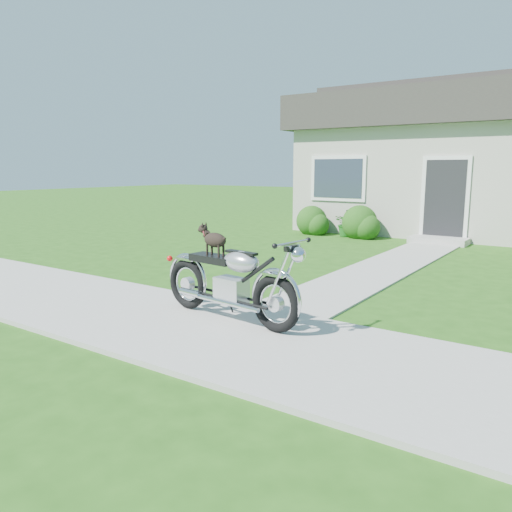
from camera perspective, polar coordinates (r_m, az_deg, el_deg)
The scene contains 5 objects.
ground at distance 5.04m, azimuth 11.72°, elevation -12.24°, with size 80.00×80.00×0.00m, color #235114.
sidewalk at distance 5.03m, azimuth 11.73°, elevation -12.03°, with size 24.00×2.20×0.04m, color #9E9B93.
walkway at distance 10.05m, azimuth 14.92°, elevation -1.08°, with size 1.20×8.00×0.03m, color #9E9B93.
potted_plant_left at distance 14.18m, azimuth 10.38°, elevation 3.74°, with size 0.69×0.60×0.76m, color #1A5D18.
motorcycle_with_dog at distance 6.09m, azimuth -2.92°, elevation -2.74°, with size 2.22×0.61×1.15m.
Camera 1 is at (1.75, -4.33, 1.89)m, focal length 35.00 mm.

